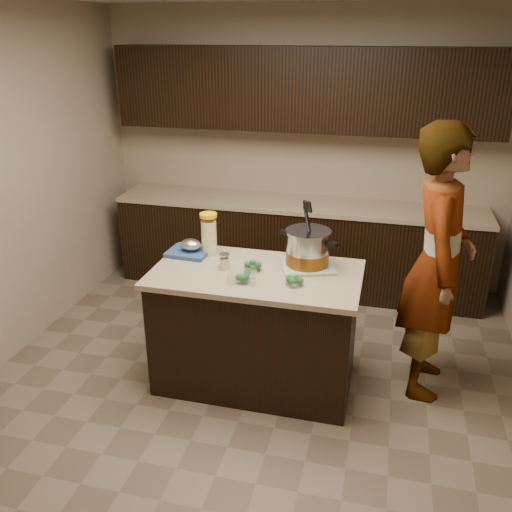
# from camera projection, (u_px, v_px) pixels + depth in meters

# --- Properties ---
(ground_plane) EXTENTS (4.00, 4.00, 0.00)m
(ground_plane) POSITION_uv_depth(u_px,v_px,m) (256.00, 379.00, 4.12)
(ground_plane) COLOR brown
(ground_plane) RESTS_ON ground
(room_shell) EXTENTS (4.04, 4.04, 2.72)m
(room_shell) POSITION_uv_depth(u_px,v_px,m) (256.00, 156.00, 3.46)
(room_shell) COLOR tan
(room_shell) RESTS_ON ground
(back_cabinets) EXTENTS (3.60, 0.63, 2.33)m
(back_cabinets) POSITION_uv_depth(u_px,v_px,m) (299.00, 197.00, 5.32)
(back_cabinets) COLOR black
(back_cabinets) RESTS_ON ground
(island) EXTENTS (1.46, 0.81, 0.90)m
(island) POSITION_uv_depth(u_px,v_px,m) (256.00, 328.00, 3.95)
(island) COLOR black
(island) RESTS_ON ground
(dish_towel) EXTENTS (0.46, 0.46, 0.02)m
(dish_towel) POSITION_uv_depth(u_px,v_px,m) (307.00, 265.00, 3.86)
(dish_towel) COLOR #567E54
(dish_towel) RESTS_ON island
(stock_pot) EXTENTS (0.43, 0.42, 0.46)m
(stock_pot) POSITION_uv_depth(u_px,v_px,m) (308.00, 250.00, 3.82)
(stock_pot) COLOR #B7B7BC
(stock_pot) RESTS_ON dish_towel
(lemonade_pitcher) EXTENTS (0.17, 0.17, 0.31)m
(lemonade_pitcher) POSITION_uv_depth(u_px,v_px,m) (209.00, 235.00, 4.03)
(lemonade_pitcher) COLOR #DED788
(lemonade_pitcher) RESTS_ON island
(mason_jar) EXTENTS (0.10, 0.10, 0.12)m
(mason_jar) POSITION_uv_depth(u_px,v_px,m) (224.00, 262.00, 3.80)
(mason_jar) COLOR #DED788
(mason_jar) RESTS_ON island
(broccoli_tub_left) EXTENTS (0.13, 0.13, 0.06)m
(broccoli_tub_left) POSITION_uv_depth(u_px,v_px,m) (253.00, 267.00, 3.79)
(broccoli_tub_left) COLOR silver
(broccoli_tub_left) RESTS_ON island
(broccoli_tub_right) EXTENTS (0.16, 0.16, 0.06)m
(broccoli_tub_right) POSITION_uv_depth(u_px,v_px,m) (294.00, 281.00, 3.57)
(broccoli_tub_right) COLOR silver
(broccoli_tub_right) RESTS_ON island
(broccoli_tub_rect) EXTENTS (0.20, 0.16, 0.07)m
(broccoli_tub_rect) POSITION_uv_depth(u_px,v_px,m) (242.00, 277.00, 3.62)
(broccoli_tub_rect) COLOR silver
(broccoli_tub_rect) RESTS_ON island
(blue_tray) EXTENTS (0.32, 0.26, 0.12)m
(blue_tray) POSITION_uv_depth(u_px,v_px,m) (189.00, 249.00, 4.05)
(blue_tray) COLOR navy
(blue_tray) RESTS_ON island
(person) EXTENTS (0.50, 0.73, 1.95)m
(person) POSITION_uv_depth(u_px,v_px,m) (437.00, 264.00, 3.72)
(person) COLOR gray
(person) RESTS_ON ground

